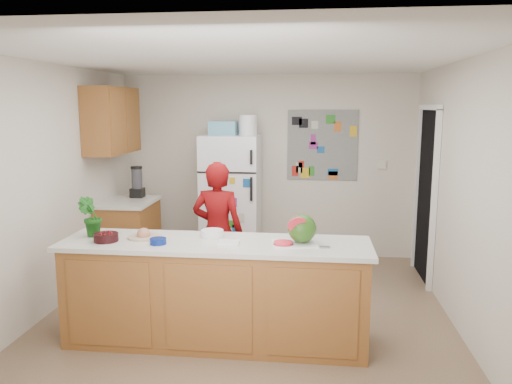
# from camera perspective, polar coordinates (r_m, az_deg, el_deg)

# --- Properties ---
(floor) EXTENTS (4.00, 4.50, 0.02)m
(floor) POSITION_cam_1_polar(r_m,az_deg,el_deg) (5.08, -1.14, -14.40)
(floor) COLOR brown
(floor) RESTS_ON ground
(wall_back) EXTENTS (4.00, 0.02, 2.50)m
(wall_back) POSITION_cam_1_polar(r_m,az_deg,el_deg) (6.93, 1.33, 2.97)
(wall_back) COLOR beige
(wall_back) RESTS_ON ground
(wall_left) EXTENTS (0.02, 4.50, 2.50)m
(wall_left) POSITION_cam_1_polar(r_m,az_deg,el_deg) (5.36, -22.99, 0.18)
(wall_left) COLOR beige
(wall_left) RESTS_ON ground
(wall_right) EXTENTS (0.02, 4.50, 2.50)m
(wall_right) POSITION_cam_1_polar(r_m,az_deg,el_deg) (4.87, 22.96, -0.73)
(wall_right) COLOR beige
(wall_right) RESTS_ON ground
(ceiling) EXTENTS (4.00, 4.50, 0.02)m
(ceiling) POSITION_cam_1_polar(r_m,az_deg,el_deg) (4.66, -1.25, 15.17)
(ceiling) COLOR white
(ceiling) RESTS_ON wall_back
(doorway) EXTENTS (0.03, 0.85, 2.04)m
(doorway) POSITION_cam_1_polar(r_m,az_deg,el_deg) (6.28, 18.94, -0.39)
(doorway) COLOR black
(doorway) RESTS_ON ground
(peninsula_base) EXTENTS (2.60, 0.62, 0.88)m
(peninsula_base) POSITION_cam_1_polar(r_m,az_deg,el_deg) (4.49, -4.62, -11.59)
(peninsula_base) COLOR brown
(peninsula_base) RESTS_ON floor
(peninsula_top) EXTENTS (2.68, 0.70, 0.04)m
(peninsula_top) POSITION_cam_1_polar(r_m,az_deg,el_deg) (4.34, -4.70, -5.92)
(peninsula_top) COLOR silver
(peninsula_top) RESTS_ON peninsula_base
(side_counter_base) EXTENTS (0.60, 0.80, 0.86)m
(side_counter_base) POSITION_cam_1_polar(r_m,az_deg,el_deg) (6.59, -14.31, -4.96)
(side_counter_base) COLOR brown
(side_counter_base) RESTS_ON floor
(side_counter_top) EXTENTS (0.64, 0.84, 0.04)m
(side_counter_top) POSITION_cam_1_polar(r_m,az_deg,el_deg) (6.49, -14.48, -1.12)
(side_counter_top) COLOR silver
(side_counter_top) RESTS_ON side_counter_base
(upper_cabinets) EXTENTS (0.35, 1.00, 0.80)m
(upper_cabinets) POSITION_cam_1_polar(r_m,az_deg,el_deg) (6.39, -16.13, 7.86)
(upper_cabinets) COLOR brown
(upper_cabinets) RESTS_ON wall_left
(refrigerator) EXTENTS (0.75, 0.70, 1.70)m
(refrigerator) POSITION_cam_1_polar(r_m,az_deg,el_deg) (6.68, -2.83, -0.78)
(refrigerator) COLOR silver
(refrigerator) RESTS_ON floor
(fridge_top_bin) EXTENTS (0.35, 0.28, 0.18)m
(fridge_top_bin) POSITION_cam_1_polar(r_m,az_deg,el_deg) (6.59, -3.77, 7.31)
(fridge_top_bin) COLOR #5999B2
(fridge_top_bin) RESTS_ON refrigerator
(photo_collage) EXTENTS (0.95, 0.01, 0.95)m
(photo_collage) POSITION_cam_1_polar(r_m,az_deg,el_deg) (6.85, 7.60, 5.33)
(photo_collage) COLOR slate
(photo_collage) RESTS_ON wall_back
(person) EXTENTS (0.58, 0.40, 1.51)m
(person) POSITION_cam_1_polar(r_m,az_deg,el_deg) (5.33, -4.39, -4.59)
(person) COLOR #6C080A
(person) RESTS_ON floor
(blender_appliance) EXTENTS (0.14, 0.14, 0.38)m
(blender_appliance) POSITION_cam_1_polar(r_m,az_deg,el_deg) (6.65, -13.44, 1.02)
(blender_appliance) COLOR black
(blender_appliance) RESTS_ON side_counter_top
(cutting_board) EXTENTS (0.42, 0.34, 0.01)m
(cutting_board) POSITION_cam_1_polar(r_m,az_deg,el_deg) (4.25, 4.43, -5.89)
(cutting_board) COLOR white
(cutting_board) RESTS_ON peninsula_top
(watermelon) EXTENTS (0.24, 0.24, 0.24)m
(watermelon) POSITION_cam_1_polar(r_m,az_deg,el_deg) (4.24, 5.28, -4.18)
(watermelon) COLOR #1E560E
(watermelon) RESTS_ON cutting_board
(watermelon_slice) EXTENTS (0.16, 0.16, 0.02)m
(watermelon_slice) POSITION_cam_1_polar(r_m,az_deg,el_deg) (4.20, 3.14, -5.82)
(watermelon_slice) COLOR #E93C2E
(watermelon_slice) RESTS_ON cutting_board
(cherry_bowl) EXTENTS (0.27, 0.27, 0.07)m
(cherry_bowl) POSITION_cam_1_polar(r_m,az_deg,el_deg) (4.51, -16.76, -4.98)
(cherry_bowl) COLOR black
(cherry_bowl) RESTS_ON peninsula_top
(white_bowl) EXTENTS (0.21, 0.21, 0.06)m
(white_bowl) POSITION_cam_1_polar(r_m,az_deg,el_deg) (4.49, -5.02, -4.73)
(white_bowl) COLOR white
(white_bowl) RESTS_ON peninsula_top
(cobalt_bowl) EXTENTS (0.17, 0.17, 0.05)m
(cobalt_bowl) POSITION_cam_1_polar(r_m,az_deg,el_deg) (4.32, -11.13, -5.53)
(cobalt_bowl) COLOR navy
(cobalt_bowl) RESTS_ON peninsula_top
(plate) EXTENTS (0.28, 0.28, 0.02)m
(plate) POSITION_cam_1_polar(r_m,az_deg,el_deg) (4.55, -12.70, -5.03)
(plate) COLOR beige
(plate) RESTS_ON peninsula_top
(paper_towel) EXTENTS (0.18, 0.16, 0.02)m
(paper_towel) POSITION_cam_1_polar(r_m,az_deg,el_deg) (4.26, -3.13, -5.80)
(paper_towel) COLOR white
(paper_towel) RESTS_ON peninsula_top
(keys) EXTENTS (0.09, 0.04, 0.01)m
(keys) POSITION_cam_1_polar(r_m,az_deg,el_deg) (4.17, 7.83, -6.25)
(keys) COLOR gray
(keys) RESTS_ON peninsula_top
(potted_plant) EXTENTS (0.24, 0.22, 0.36)m
(potted_plant) POSITION_cam_1_polar(r_m,az_deg,el_deg) (4.69, -18.41, -2.69)
(potted_plant) COLOR #0B4410
(potted_plant) RESTS_ON peninsula_top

